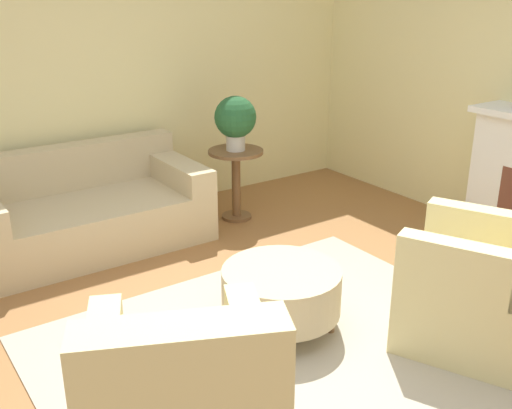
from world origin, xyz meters
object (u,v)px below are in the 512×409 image
(armchair_right, at_px, (489,289))
(potted_plant_on_side_table, at_px, (235,119))
(ottoman_table, at_px, (281,290))
(side_table, at_px, (236,173))
(couch, at_px, (87,212))

(armchair_right, height_order, potted_plant_on_side_table, potted_plant_on_side_table)
(armchair_right, relative_size, ottoman_table, 1.41)
(ottoman_table, bearing_deg, side_table, 65.38)
(side_table, height_order, potted_plant_on_side_table, potted_plant_on_side_table)
(ottoman_table, xyz_separation_m, side_table, (0.81, 1.77, 0.17))
(couch, bearing_deg, armchair_right, -63.34)
(potted_plant_on_side_table, bearing_deg, ottoman_table, -114.62)
(armchair_right, xyz_separation_m, potted_plant_on_side_table, (-0.07, 2.62, 0.55))
(couch, xyz_separation_m, side_table, (1.35, -0.21, 0.16))
(couch, xyz_separation_m, ottoman_table, (0.54, -1.97, -0.02))
(ottoman_table, height_order, side_table, side_table)
(armchair_right, bearing_deg, couch, 116.66)
(armchair_right, distance_m, side_table, 2.62)
(couch, relative_size, side_table, 2.87)
(side_table, xyz_separation_m, potted_plant_on_side_table, (0.00, 0.00, 0.50))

